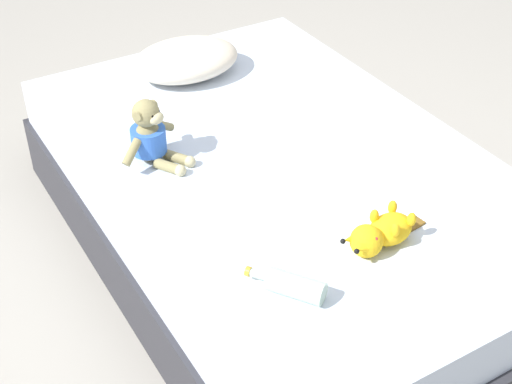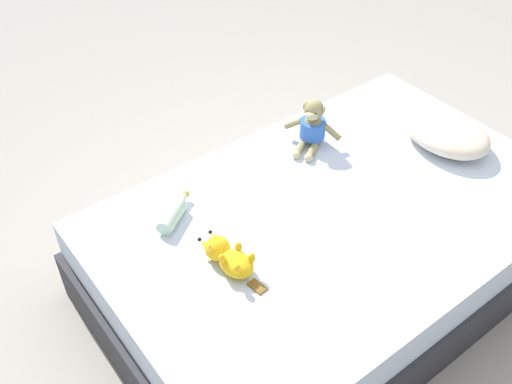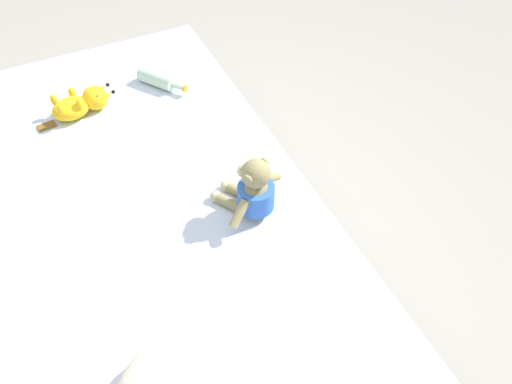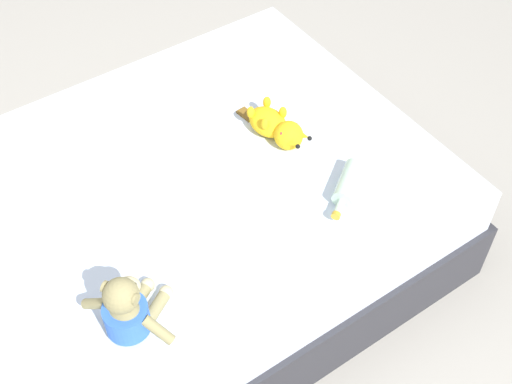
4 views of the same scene
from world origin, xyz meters
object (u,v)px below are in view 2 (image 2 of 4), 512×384
Objects in this scene: bed at (332,244)px; glass_bottle at (173,215)px; pillow at (446,131)px; plush_yellow_creature at (228,257)px; plush_monkey at (312,127)px.

glass_bottle reaches higher than bed.
pillow is 1.40× the size of plush_yellow_creature.
glass_bottle is (-0.33, -0.04, -0.01)m from plush_yellow_creature.
pillow is (-0.02, 0.72, 0.30)m from bed.
glass_bottle is (-0.33, -1.32, -0.04)m from pillow.
bed is 6.30× the size of plush_yellow_creature.
plush_monkey is 1.19× the size of glass_bottle.
pillow reaches higher than glass_bottle.
plush_yellow_creature is (-0.01, -0.56, 0.28)m from bed.
plush_monkey is (-0.38, -0.51, 0.03)m from pillow.
pillow is at bearing 76.11° from glass_bottle.
plush_monkey is at bearing 117.15° from plush_yellow_creature.
plush_yellow_creature is (0.01, -1.27, -0.02)m from pillow.
plush_monkey is at bearing 94.17° from glass_bottle.
plush_monkey reaches higher than bed.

